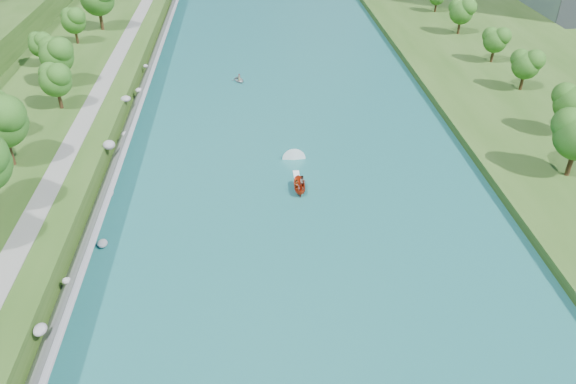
{
  "coord_description": "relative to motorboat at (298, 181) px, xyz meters",
  "views": [
    {
      "loc": [
        -6.14,
        -51.99,
        42.69
      ],
      "look_at": [
        -1.51,
        9.63,
        2.5
      ],
      "focal_mm": 35.0,
      "sensor_mm": 36.0,
      "label": 1
    }
  ],
  "objects": [
    {
      "name": "raft",
      "position": [
        -8.28,
        39.55,
        -0.33
      ],
      "size": [
        3.31,
        3.79,
        1.56
      ],
      "rotation": [
        0.0,
        0.0,
        0.4
      ],
      "color": "gray",
      "rests_on": "river_water"
    },
    {
      "name": "riprap_bank",
      "position": [
        -26.25,
        4.03,
        1.04
      ],
      "size": [
        4.32,
        236.0,
        4.54
      ],
      "color": "slate",
      "rests_on": "ground"
    },
    {
      "name": "motorboat",
      "position": [
        0.0,
        0.0,
        0.0
      ],
      "size": [
        3.6,
        18.87,
        2.1
      ],
      "rotation": [
        0.0,
        0.0,
        3.12
      ],
      "color": "#B42E0E",
      "rests_on": "river_water"
    },
    {
      "name": "ground",
      "position": [
        -0.37,
        -15.01,
        -0.8
      ],
      "size": [
        260.0,
        260.0,
        0.0
      ],
      "primitive_type": "plane",
      "color": "#2D5119",
      "rests_on": "ground"
    },
    {
      "name": "trees_east",
      "position": [
        42.04,
        19.39,
        5.52
      ],
      "size": [
        12.73,
        142.0,
        11.82
      ],
      "color": "#2E5416",
      "rests_on": "berm_east"
    },
    {
      "name": "riverside_path",
      "position": [
        -32.87,
        4.99,
        2.75
      ],
      "size": [
        3.0,
        200.0,
        0.1
      ],
      "primitive_type": "cube",
      "color": "gray",
      "rests_on": "berm_west"
    },
    {
      "name": "river_water",
      "position": [
        -0.37,
        4.99,
        -0.75
      ],
      "size": [
        55.0,
        240.0,
        0.1
      ],
      "primitive_type": "cube",
      "color": "#1A6066",
      "rests_on": "ground"
    }
  ]
}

